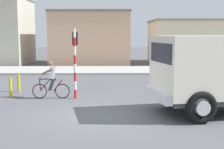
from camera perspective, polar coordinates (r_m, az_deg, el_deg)
name	(u,v)px	position (r m, az deg, el deg)	size (l,w,h in m)	color
ground_plane	(99,116)	(11.78, -2.40, -7.36)	(120.00, 120.00, 0.00)	#56565B
sidewalk_far	(104,70)	(25.48, -1.45, 0.77)	(80.00, 5.00, 0.16)	#ADADA8
cyclist	(51,80)	(14.99, -10.79, -0.94)	(1.73, 0.50, 1.72)	black
traffic_light_pole	(75,54)	(14.79, -6.60, 3.72)	(0.24, 0.43, 3.20)	red
car_red_near	(208,67)	(21.72, 16.77, 1.28)	(4.17, 2.22, 1.60)	gold
bollard_near	(11,88)	(15.86, -17.59, -2.22)	(0.14, 0.14, 0.90)	gold
bollard_far	(19,83)	(17.18, -16.24, -1.45)	(0.14, 0.14, 0.90)	gold
building_mid_block	(91,38)	(32.09, -3.80, 6.56)	(7.65, 6.33, 5.13)	tan
building_corner_right	(208,42)	(34.00, 16.67, 5.63)	(11.60, 6.96, 4.32)	beige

